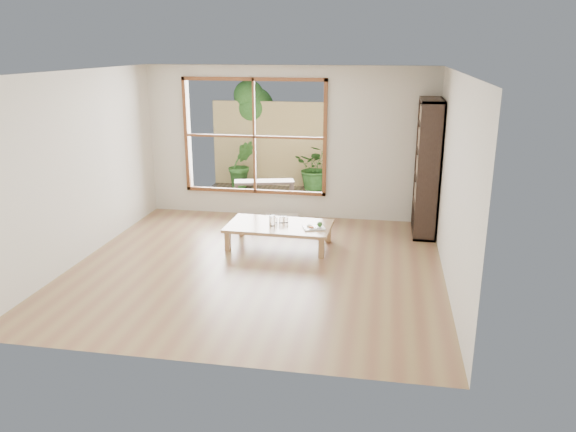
% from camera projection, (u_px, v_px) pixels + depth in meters
% --- Properties ---
extents(ground, '(5.00, 5.00, 0.00)m').
position_uv_depth(ground, '(258.00, 266.00, 7.72)').
color(ground, '#96794B').
rests_on(ground, ground).
extents(low_table, '(1.57, 0.92, 0.34)m').
position_uv_depth(low_table, '(279.00, 227.00, 8.41)').
color(low_table, '#9D734C').
rests_on(low_table, ground).
extents(floor_cushion, '(0.64, 0.64, 0.08)m').
position_uv_depth(floor_cushion, '(281.00, 220.00, 9.60)').
color(floor_cushion, white).
rests_on(floor_cushion, ground).
extents(bookshelf, '(0.34, 0.96, 2.14)m').
position_uv_depth(bookshelf, '(427.00, 168.00, 8.81)').
color(bookshelf, '#31221B').
rests_on(bookshelf, ground).
extents(glass_tall, '(0.09, 0.09, 0.16)m').
position_uv_depth(glass_tall, '(272.00, 221.00, 8.33)').
color(glass_tall, silver).
rests_on(glass_tall, low_table).
extents(glass_mid, '(0.07, 0.07, 0.09)m').
position_uv_depth(glass_mid, '(286.00, 219.00, 8.49)').
color(glass_mid, silver).
rests_on(glass_mid, low_table).
extents(glass_short, '(0.08, 0.08, 0.10)m').
position_uv_depth(glass_short, '(281.00, 220.00, 8.48)').
color(glass_short, silver).
rests_on(glass_short, low_table).
extents(glass_small, '(0.07, 0.07, 0.09)m').
position_uv_depth(glass_small, '(275.00, 220.00, 8.48)').
color(glass_small, silver).
rests_on(glass_small, low_table).
extents(food_tray, '(0.36, 0.31, 0.10)m').
position_uv_depth(food_tray, '(315.00, 227.00, 8.21)').
color(food_tray, white).
rests_on(food_tray, low_table).
extents(deck, '(2.80, 2.00, 0.05)m').
position_uv_depth(deck, '(269.00, 198.00, 11.17)').
color(deck, '#372E28').
rests_on(deck, ground).
extents(garden_bench, '(1.20, 0.62, 0.37)m').
position_uv_depth(garden_bench, '(264.00, 184.00, 10.92)').
color(garden_bench, '#31221B').
rests_on(garden_bench, deck).
extents(bamboo_fence, '(2.80, 0.06, 1.80)m').
position_uv_depth(bamboo_fence, '(278.00, 145.00, 11.85)').
color(bamboo_fence, tan).
rests_on(bamboo_fence, ground).
extents(shrub_right, '(0.88, 0.77, 0.96)m').
position_uv_depth(shrub_right, '(316.00, 167.00, 11.58)').
color(shrub_right, '#2F6826').
rests_on(shrub_right, deck).
extents(shrub_left, '(0.69, 0.64, 1.00)m').
position_uv_depth(shrub_left, '(241.00, 164.00, 11.73)').
color(shrub_left, '#2F6826').
rests_on(shrub_left, deck).
extents(garden_tree, '(1.04, 0.85, 2.22)m').
position_uv_depth(garden_tree, '(250.00, 108.00, 12.04)').
color(garden_tree, '#4C3D2D').
rests_on(garden_tree, ground).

